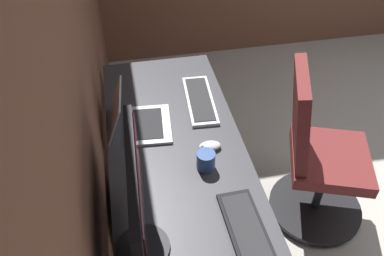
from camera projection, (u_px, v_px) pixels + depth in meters
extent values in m
cube|color=brown|center=(66.00, 60.00, 1.40)|extent=(4.75, 0.10, 2.60)
cube|color=#38383D|center=(181.00, 168.00, 1.80)|extent=(1.81, 0.64, 0.03)
cylinder|color=silver|center=(198.00, 109.00, 2.70)|extent=(0.05, 0.05, 0.70)
cylinder|color=silver|center=(121.00, 119.00, 2.63)|extent=(0.05, 0.05, 0.70)
cube|color=#38383D|center=(179.00, 230.00, 1.99)|extent=(0.40, 0.50, 0.69)
cube|color=silver|center=(228.00, 222.00, 2.02)|extent=(0.37, 0.01, 0.61)
cylinder|color=black|center=(143.00, 247.00, 1.48)|extent=(0.20, 0.20, 0.01)
cylinder|color=black|center=(142.00, 239.00, 1.44)|extent=(0.04, 0.04, 0.10)
cube|color=black|center=(136.00, 200.00, 1.29)|extent=(0.55, 0.05, 0.35)
cube|color=#330F14|center=(141.00, 199.00, 1.29)|extent=(0.51, 0.03, 0.31)
cube|color=silver|center=(148.00, 125.00, 1.99)|extent=(0.31, 0.25, 0.01)
cube|color=#262628|center=(148.00, 124.00, 1.99)|extent=(0.24, 0.16, 0.00)
cube|color=silver|center=(115.00, 110.00, 1.91)|extent=(0.30, 0.11, 0.20)
cube|color=navy|center=(115.00, 110.00, 1.91)|extent=(0.27, 0.09, 0.17)
cube|color=black|center=(249.00, 235.00, 1.51)|extent=(0.42, 0.15, 0.02)
cube|color=#2D2D30|center=(249.00, 234.00, 1.50)|extent=(0.38, 0.12, 0.00)
cube|color=silver|center=(200.00, 100.00, 2.14)|extent=(0.43, 0.16, 0.02)
cube|color=#2D2D30|center=(200.00, 99.00, 2.13)|extent=(0.38, 0.13, 0.00)
ellipsoid|color=silver|center=(210.00, 146.00, 1.86)|extent=(0.06, 0.10, 0.03)
cylinder|color=#335193|center=(206.00, 161.00, 1.76)|extent=(0.08, 0.08, 0.09)
torus|color=#335193|center=(203.00, 152.00, 1.79)|extent=(0.06, 0.01, 0.06)
cube|color=maroon|center=(330.00, 159.00, 2.20)|extent=(0.56, 0.54, 0.07)
cube|color=maroon|center=(301.00, 116.00, 2.03)|extent=(0.42, 0.26, 0.50)
cylinder|color=black|center=(322.00, 185.00, 2.34)|extent=(0.05, 0.05, 0.37)
cylinder|color=black|center=(315.00, 206.00, 2.48)|extent=(0.56, 0.56, 0.03)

